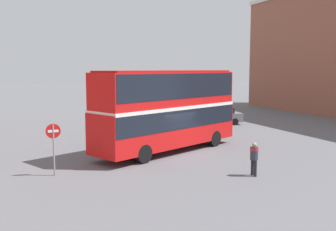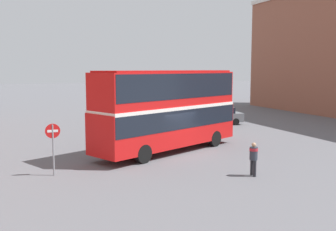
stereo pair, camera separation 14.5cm
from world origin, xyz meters
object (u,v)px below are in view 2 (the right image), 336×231
pedestrian_foreground (254,156)px  no_entry_sign (53,140)px  double_decker_bus (168,106)px  parked_car_kerb_near (220,116)px

pedestrian_foreground → no_entry_sign: size_ratio=0.65×
double_decker_bus → no_entry_sign: double_decker_bus is taller
parked_car_kerb_near → no_entry_sign: (-15.71, -12.66, 0.92)m
pedestrian_foreground → double_decker_bus: bearing=-75.8°
no_entry_sign → double_decker_bus: bearing=24.4°
parked_car_kerb_near → pedestrian_foreground: bearing=76.6°
double_decker_bus → pedestrian_foreground: bearing=-100.6°
double_decker_bus → pedestrian_foreground: 7.14m
double_decker_bus → no_entry_sign: 7.82m
parked_car_kerb_near → double_decker_bus: bearing=57.1°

